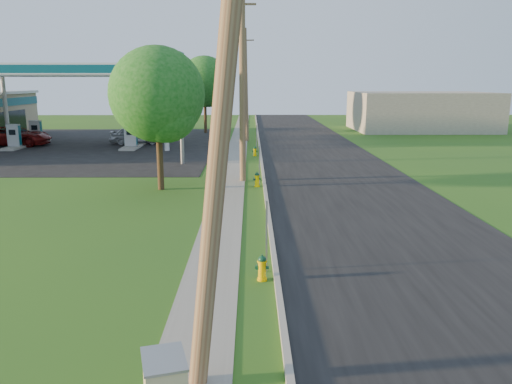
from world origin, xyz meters
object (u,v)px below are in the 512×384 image
fuel_pump_ne (131,139)px  hydrant_near (262,268)px  fuel_pump_nw (14,139)px  fuel_pump_se (142,134)px  price_pylon (180,76)px  tree_verge (159,98)px  utility_pole_far (246,85)px  hydrant_far (255,151)px  utility_pole_mid (242,85)px  tree_lot (206,83)px  utility_pole_near (222,102)px  car_red (14,136)px  fuel_pump_sw (36,134)px  car_silver (137,135)px  hydrant_mid (257,179)px

fuel_pump_ne → hydrant_near: 28.12m
fuel_pump_nw → fuel_pump_se: size_ratio=1.00×
price_pylon → tree_verge: size_ratio=1.01×
utility_pole_far → hydrant_far: size_ratio=14.06×
hydrant_far → utility_pole_mid: bearing=-94.5°
fuel_pump_nw → fuel_pump_se: bearing=24.0°
tree_lot → fuel_pump_ne: bearing=-111.7°
utility_pole_near → fuel_pump_ne: size_ratio=2.96×
utility_pole_mid → hydrant_far: bearing=85.5°
car_red → fuel_pump_sw: bearing=-21.2°
fuel_pump_ne → price_pylon: size_ratio=0.47×
tree_verge → car_red: size_ratio=1.19×
fuel_pump_se → fuel_pump_nw: bearing=-156.0°
utility_pole_far → hydrant_near: (0.72, -31.42, -4.46)m
utility_pole_mid → utility_pole_far: bearing=90.0°
tree_verge → fuel_pump_se: bearing=104.8°
utility_pole_mid → car_silver: bearing=119.7°
fuel_pump_nw → utility_pole_far: bearing=15.6°
tree_lot → car_silver: (-5.06, -9.01, -4.18)m
fuel_pump_ne → car_red: (-9.85, 1.84, 0.07)m
utility_pole_far → utility_pole_mid: bearing=-90.0°
hydrant_mid → car_red: (-19.47, 16.30, 0.43)m
utility_pole_mid → hydrant_far: utility_pole_mid is taller
fuel_pump_nw → fuel_pump_ne: (9.00, 0.00, 0.00)m
fuel_pump_ne → car_silver: fuel_pump_ne is taller
fuel_pump_sw → fuel_pump_se: bearing=0.0°
hydrant_far → hydrant_mid: bearing=-89.9°
utility_pole_near → hydrant_mid: size_ratio=12.69×
utility_pole_mid → utility_pole_far: (0.00, 18.00, -0.15)m
utility_pole_far → fuel_pump_se: utility_pole_far is taller
utility_pole_far → hydrant_far: bearing=-85.6°
fuel_pump_se → utility_pole_mid: bearing=-62.4°
hydrant_near → utility_pole_mid: bearing=93.1°
fuel_pump_ne → hydrant_near: (9.62, -26.42, -0.38)m
fuel_pump_ne → tree_lot: tree_lot is taller
utility_pole_far → hydrant_near: bearing=-88.7°
hydrant_mid → tree_verge: bearing=-171.8°
fuel_pump_sw → car_silver: fuel_pump_sw is taller
fuel_pump_nw → car_silver: fuel_pump_nw is taller
price_pylon → utility_pole_near: bearing=-80.6°
fuel_pump_se → price_pylon: (5.00, -11.50, 4.71)m
price_pylon → utility_pole_far: bearing=72.7°
tree_lot → hydrant_mid: bearing=-79.7°
fuel_pump_se → hydrant_near: 31.91m
tree_lot → car_silver: tree_lot is taller
car_silver → utility_pole_mid: bearing=-153.8°
fuel_pump_ne → car_red: size_ratio=0.56×
tree_lot → hydrant_near: 39.07m
utility_pole_mid → tree_lot: utility_pole_mid is taller
fuel_pump_se → tree_lot: bearing=59.2°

